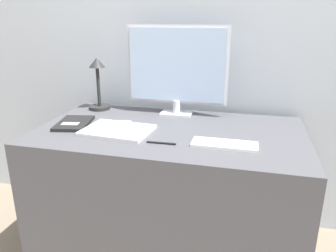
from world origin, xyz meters
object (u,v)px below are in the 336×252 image
(laptop, at_px, (118,130))
(monitor, at_px, (177,68))
(pen, at_px, (161,143))
(notebook, at_px, (74,123))
(keyboard, at_px, (224,144))
(ereader, at_px, (116,127))
(desk_lamp, at_px, (98,81))

(laptop, bearing_deg, monitor, 59.87)
(pen, bearing_deg, notebook, 163.95)
(keyboard, bearing_deg, monitor, 126.51)
(ereader, bearing_deg, laptop, -24.74)
(monitor, xyz_separation_m, ereader, (-0.22, -0.36, -0.24))
(keyboard, height_order, desk_lamp, desk_lamp)
(desk_lamp, bearing_deg, keyboard, -27.85)
(monitor, bearing_deg, laptop, -120.13)
(laptop, relative_size, ereader, 1.55)
(monitor, bearing_deg, notebook, -146.18)
(ereader, xyz_separation_m, notebook, (-0.25, 0.04, -0.01))
(notebook, xyz_separation_m, pen, (0.51, -0.15, -0.00))
(laptop, xyz_separation_m, ereader, (-0.01, 0.01, 0.01))
(desk_lamp, relative_size, pen, 2.33)
(desk_lamp, bearing_deg, notebook, -89.35)
(laptop, bearing_deg, pen, -21.91)
(monitor, bearing_deg, keyboard, -53.49)
(keyboard, bearing_deg, laptop, 174.30)
(laptop, bearing_deg, ereader, 155.26)
(monitor, bearing_deg, desk_lamp, -179.84)
(ereader, height_order, notebook, ereader)
(keyboard, distance_m, pen, 0.28)
(ereader, bearing_deg, pen, -22.04)
(monitor, relative_size, ereader, 2.57)
(notebook, relative_size, pen, 1.97)
(desk_lamp, bearing_deg, pen, -42.02)
(monitor, relative_size, desk_lamp, 1.83)
(ereader, bearing_deg, monitor, 58.11)
(notebook, bearing_deg, monitor, 33.82)
(pen, bearing_deg, keyboard, 9.98)
(laptop, relative_size, pen, 2.56)
(notebook, height_order, pen, notebook)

